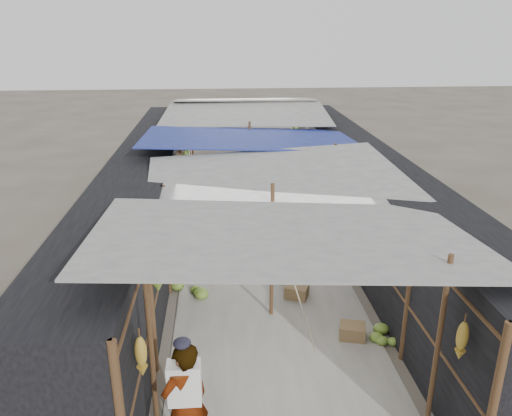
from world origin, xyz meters
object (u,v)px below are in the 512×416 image
object	(u,v)px
crate_near	(297,292)
vendor_elderly	(186,403)
shopper_blue	(255,181)
vendor_seated	(304,187)
black_basin	(288,197)

from	to	relation	value
crate_near	vendor_elderly	bearing A→B (deg)	-94.83
crate_near	shopper_blue	world-z (taller)	shopper_blue
shopper_blue	vendor_seated	distance (m)	1.69
vendor_elderly	vendor_seated	size ratio (longest dim) A/B	1.81
crate_near	vendor_elderly	world-z (taller)	vendor_elderly
vendor_elderly	vendor_seated	bearing A→B (deg)	-140.95
crate_near	black_basin	size ratio (longest dim) A/B	0.78
vendor_elderly	shopper_blue	bearing A→B (deg)	-132.84
black_basin	vendor_elderly	size ratio (longest dim) A/B	0.33
vendor_seated	crate_near	bearing A→B (deg)	-22.32
crate_near	vendor_elderly	distance (m)	4.38
crate_near	black_basin	distance (m)	6.06
black_basin	shopper_blue	world-z (taller)	shopper_blue
shopper_blue	vendor_seated	bearing A→B (deg)	5.01
vendor_elderly	shopper_blue	world-z (taller)	shopper_blue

